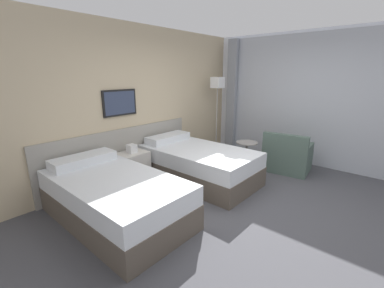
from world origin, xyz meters
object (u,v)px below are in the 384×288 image
(bed_near_door, at_px, (115,197))
(nightstand, at_px, (133,167))
(floor_lamp, at_px, (217,90))
(bed_near_window, at_px, (198,164))
(side_table, at_px, (246,150))
(armchair, at_px, (287,158))

(bed_near_door, xyz_separation_m, nightstand, (0.86, 0.77, -0.01))
(bed_near_door, xyz_separation_m, floor_lamp, (3.16, 0.66, 1.20))
(nightstand, bearing_deg, bed_near_window, -41.89)
(bed_near_door, xyz_separation_m, side_table, (2.83, -0.34, 0.07))
(bed_near_door, bearing_deg, nightstand, 41.89)
(armchair, bearing_deg, side_table, 21.89)
(floor_lamp, distance_m, armchair, 2.09)
(nightstand, bearing_deg, floor_lamp, -2.74)
(floor_lamp, relative_size, armchair, 1.97)
(side_table, bearing_deg, floor_lamp, 71.29)
(bed_near_door, distance_m, armchair, 3.37)
(nightstand, xyz_separation_m, floor_lamp, (2.31, -0.11, 1.21))
(nightstand, xyz_separation_m, side_table, (1.97, -1.11, 0.09))
(nightstand, distance_m, floor_lamp, 2.61)
(bed_near_window, height_order, floor_lamp, floor_lamp)
(armchair, bearing_deg, floor_lamp, -5.72)
(bed_near_window, relative_size, floor_lamp, 1.14)
(nightstand, bearing_deg, bed_near_door, -138.11)
(bed_near_door, xyz_separation_m, bed_near_window, (1.71, 0.00, 0.00))
(bed_near_door, height_order, side_table, bed_near_door)
(side_table, bearing_deg, bed_near_door, 173.11)
(bed_near_door, bearing_deg, bed_near_window, 0.00)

